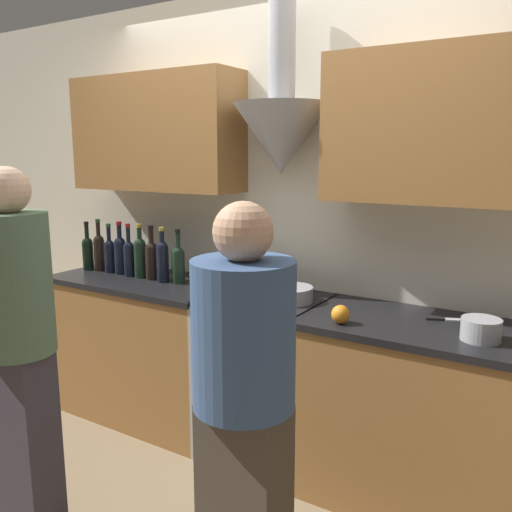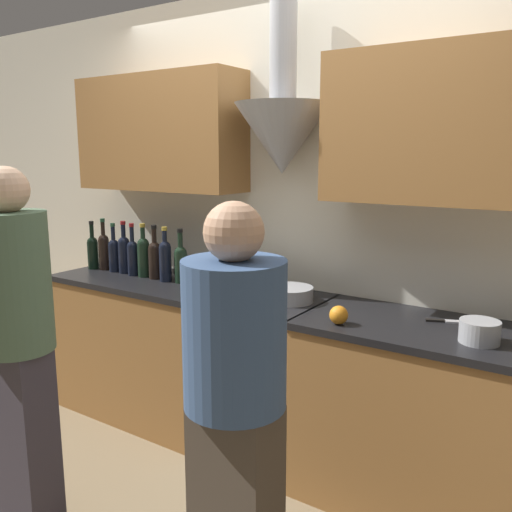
{
  "view_description": "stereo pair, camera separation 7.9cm",
  "coord_description": "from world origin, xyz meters",
  "views": [
    {
      "loc": [
        1.46,
        -2.1,
        1.68
      ],
      "look_at": [
        0.0,
        0.24,
        1.15
      ],
      "focal_mm": 38.0,
      "sensor_mm": 36.0,
      "label": 1
    },
    {
      "loc": [
        1.53,
        -2.06,
        1.68
      ],
      "look_at": [
        0.0,
        0.24,
        1.15
      ],
      "focal_mm": 38.0,
      "sensor_mm": 36.0,
      "label": 2
    }
  ],
  "objects": [
    {
      "name": "counter_right",
      "position": [
        0.84,
        0.34,
        0.45
      ],
      "size": [
        1.09,
        0.62,
        0.9
      ],
      "color": "#9E6B38",
      "rests_on": "ground_plane"
    },
    {
      "name": "wine_bottle_0",
      "position": [
        -1.39,
        0.34,
        1.03
      ],
      "size": [
        0.07,
        0.07,
        0.33
      ],
      "color": "black",
      "rests_on": "counter_left"
    },
    {
      "name": "person_foreground_left",
      "position": [
        -0.54,
        -0.78,
        0.91
      ],
      "size": [
        0.31,
        0.31,
        1.63
      ],
      "color": "#38333D",
      "rests_on": "ground_plane"
    },
    {
      "name": "wine_bottle_7",
      "position": [
        -0.73,
        0.34,
        1.04
      ],
      "size": [
        0.08,
        0.08,
        0.34
      ],
      "color": "black",
      "rests_on": "counter_left"
    },
    {
      "name": "wine_bottle_5",
      "position": [
        -0.93,
        0.36,
        1.05
      ],
      "size": [
        0.08,
        0.08,
        0.34
      ],
      "color": "black",
      "rests_on": "counter_left"
    },
    {
      "name": "counter_left",
      "position": [
        -0.89,
        0.34,
        0.45
      ],
      "size": [
        1.19,
        0.62,
        0.9
      ],
      "color": "#9E6B38",
      "rests_on": "ground_plane"
    },
    {
      "name": "wine_bottle_3",
      "position": [
        -1.12,
        0.37,
        1.04
      ],
      "size": [
        0.08,
        0.08,
        0.34
      ],
      "color": "black",
      "rests_on": "counter_left"
    },
    {
      "name": "wine_bottle_6",
      "position": [
        -0.84,
        0.36,
        1.04
      ],
      "size": [
        0.08,
        0.08,
        0.34
      ],
      "color": "black",
      "rests_on": "counter_left"
    },
    {
      "name": "wine_bottle_8",
      "position": [
        -0.63,
        0.37,
        1.03
      ],
      "size": [
        0.08,
        0.08,
        0.33
      ],
      "color": "black",
      "rests_on": "counter_left"
    },
    {
      "name": "chefs_knife",
      "position": [
        0.95,
        0.46,
        0.91
      ],
      "size": [
        0.22,
        0.12,
        0.01
      ],
      "rotation": [
        0.0,
        0.0,
        0.41
      ],
      "color": "silver",
      "rests_on": "counter_right"
    },
    {
      "name": "wine_bottle_4",
      "position": [
        -1.02,
        0.35,
        1.03
      ],
      "size": [
        0.07,
        0.07,
        0.34
      ],
      "color": "black",
      "rests_on": "counter_left"
    },
    {
      "name": "stock_pot",
      "position": [
        -0.14,
        0.38,
        0.98
      ],
      "size": [
        0.26,
        0.26,
        0.16
      ],
      "color": "#A8AAAF",
      "rests_on": "stove_range"
    },
    {
      "name": "wine_bottle_2",
      "position": [
        -1.21,
        0.36,
        1.03
      ],
      "size": [
        0.07,
        0.07,
        0.32
      ],
      "color": "black",
      "rests_on": "counter_left"
    },
    {
      "name": "wall_back",
      "position": [
        -0.02,
        0.62,
        1.46
      ],
      "size": [
        8.4,
        0.52,
        2.6
      ],
      "color": "silver",
      "rests_on": "ground_plane"
    },
    {
      "name": "orange_fruit",
      "position": [
        0.52,
        0.15,
        0.95
      ],
      "size": [
        0.09,
        0.09,
        0.09
      ],
      "color": "orange",
      "rests_on": "counter_right"
    },
    {
      "name": "wine_bottle_1",
      "position": [
        -1.31,
        0.36,
        1.04
      ],
      "size": [
        0.07,
        0.07,
        0.35
      ],
      "color": "black",
      "rests_on": "counter_left"
    },
    {
      "name": "mixing_bowl",
      "position": [
        0.14,
        0.36,
        0.94
      ],
      "size": [
        0.25,
        0.25,
        0.08
      ],
      "color": "#A8AAAF",
      "rests_on": "stove_range"
    },
    {
      "name": "person_foreground_right",
      "position": [
        0.52,
        -0.67,
        0.84
      ],
      "size": [
        0.35,
        0.35,
        1.53
      ],
      "color": "#473D33",
      "rests_on": "ground_plane"
    },
    {
      "name": "ground_plane",
      "position": [
        0.0,
        0.0,
        0.0
      ],
      "size": [
        12.0,
        12.0,
        0.0
      ],
      "primitive_type": "plane",
      "color": "#847051"
    },
    {
      "name": "stove_range",
      "position": [
        0.0,
        0.35,
        0.46
      ],
      "size": [
        0.61,
        0.6,
        0.9
      ],
      "color": "#A8AAAF",
      "rests_on": "ground_plane"
    },
    {
      "name": "saucepan",
      "position": [
        1.11,
        0.25,
        0.95
      ],
      "size": [
        0.17,
        0.17,
        0.09
      ],
      "color": "#A8AAAF",
      "rests_on": "counter_right"
    }
  ]
}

